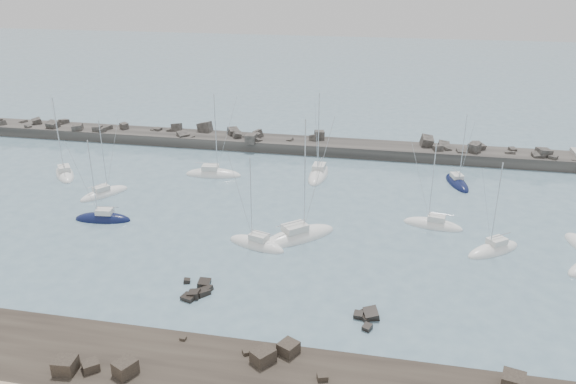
% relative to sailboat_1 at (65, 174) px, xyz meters
% --- Properties ---
extents(ground, '(400.00, 400.00, 0.00)m').
position_rel_sailboat_1_xyz_m(ground, '(34.82, -18.37, -0.14)').
color(ground, slate).
rests_on(ground, ground).
extents(rock_shelf, '(140.00, 12.60, 1.93)m').
position_rel_sailboat_1_xyz_m(rock_shelf, '(34.90, -40.36, -0.12)').
color(rock_shelf, black).
rests_on(rock_shelf, ground).
extents(rock_cluster_near, '(3.67, 4.39, 1.36)m').
position_rel_sailboat_1_xyz_m(rock_cluster_near, '(31.78, -27.38, -0.08)').
color(rock_cluster_near, black).
rests_on(rock_cluster_near, ground).
extents(rock_cluster_far, '(2.55, 3.56, 1.66)m').
position_rel_sailboat_1_xyz_m(rock_cluster_far, '(48.73, -28.61, -0.01)').
color(rock_cluster_far, black).
rests_on(rock_cluster_far, ground).
extents(breakwater, '(115.00, 6.60, 5.19)m').
position_rel_sailboat_1_xyz_m(breakwater, '(27.36, 19.62, 0.16)').
color(breakwater, '#33302D').
rests_on(breakwater, ground).
extents(sailboat_1, '(7.08, 8.05, 13.08)m').
position_rel_sailboat_1_xyz_m(sailboat_1, '(0.00, 0.00, 0.00)').
color(sailboat_1, white).
rests_on(sailboat_1, ground).
extents(sailboat_2, '(7.46, 3.07, 11.65)m').
position_rel_sailboat_1_xyz_m(sailboat_2, '(13.93, -13.86, 0.00)').
color(sailboat_2, '#0E153C').
rests_on(sailboat_2, ground).
extents(sailboat_3, '(5.85, 7.43, 11.68)m').
position_rel_sailboat_1_xyz_m(sailboat_3, '(9.94, -6.12, -0.01)').
color(sailboat_3, white).
rests_on(sailboat_3, ground).
extents(sailboat_4, '(8.92, 3.45, 13.80)m').
position_rel_sailboat_1_xyz_m(sailboat_4, '(22.63, 4.45, 0.00)').
color(sailboat_4, white).
rests_on(sailboat_4, ground).
extents(sailboat_5, '(7.67, 4.44, 11.79)m').
position_rel_sailboat_1_xyz_m(sailboat_5, '(35.00, -16.79, 0.01)').
color(sailboat_5, white).
rests_on(sailboat_5, ground).
extents(sailboat_6, '(3.04, 9.04, 14.24)m').
position_rel_sailboat_1_xyz_m(sailboat_6, '(38.64, 7.48, 0.01)').
color(sailboat_6, white).
rests_on(sailboat_6, ground).
extents(sailboat_7, '(9.46, 8.95, 15.76)m').
position_rel_sailboat_1_xyz_m(sailboat_7, '(39.42, -13.89, 0.01)').
color(sailboat_7, white).
rests_on(sailboat_7, ground).
extents(sailboat_8, '(4.23, 7.71, 11.69)m').
position_rel_sailboat_1_xyz_m(sailboat_8, '(59.40, 8.20, -0.01)').
color(sailboat_8, '#0E153C').
rests_on(sailboat_8, ground).
extents(sailboat_9, '(7.66, 3.64, 11.77)m').
position_rel_sailboat_1_xyz_m(sailboat_9, '(55.36, -7.31, -0.00)').
color(sailboat_9, white).
rests_on(sailboat_9, ground).
extents(sailboat_13, '(7.21, 6.37, 11.83)m').
position_rel_sailboat_1_xyz_m(sailboat_13, '(61.89, -12.72, 0.00)').
color(sailboat_13, white).
rests_on(sailboat_13, ground).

